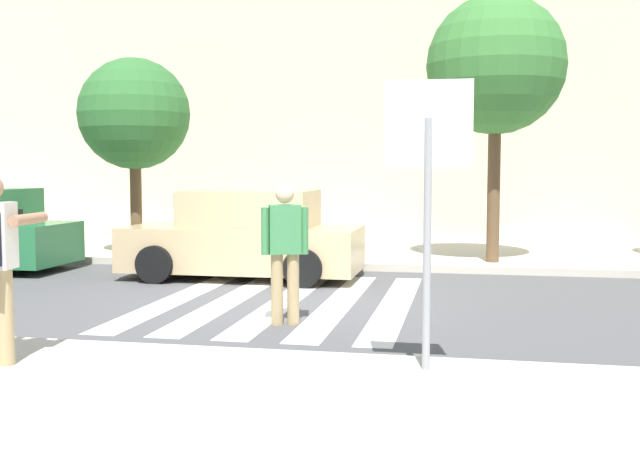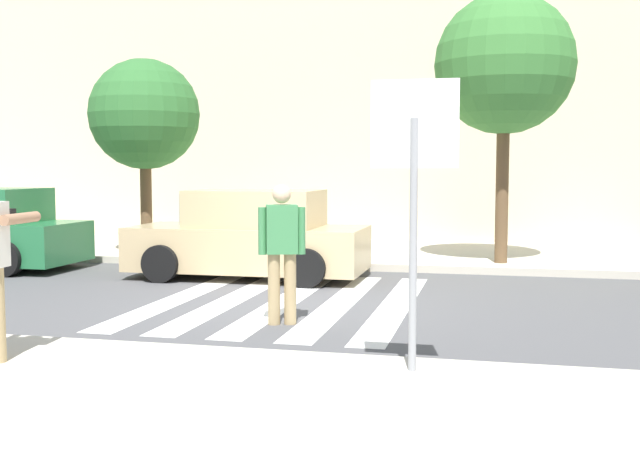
{
  "view_description": "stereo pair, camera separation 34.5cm",
  "coord_description": "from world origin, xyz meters",
  "px_view_note": "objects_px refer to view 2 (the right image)",
  "views": [
    {
      "loc": [
        2.58,
        -10.23,
        1.91
      ],
      "look_at": [
        0.6,
        -0.2,
        1.1
      ],
      "focal_mm": 42.0,
      "sensor_mm": 36.0,
      "label": 1
    },
    {
      "loc": [
        2.91,
        -10.16,
        1.91
      ],
      "look_at": [
        0.6,
        -0.2,
        1.1
      ],
      "focal_mm": 42.0,
      "sensor_mm": 36.0,
      "label": 2
    }
  ],
  "objects_px": {
    "stop_sign": "(414,160)",
    "pedestrian_crossing": "(282,246)",
    "street_tree_west": "(145,115)",
    "street_tree_center": "(504,65)",
    "parked_car_tan": "(251,237)"
  },
  "relations": [
    {
      "from": "stop_sign",
      "to": "pedestrian_crossing",
      "type": "bearing_deg",
      "value": 129.18
    },
    {
      "from": "street_tree_west",
      "to": "street_tree_center",
      "type": "height_order",
      "value": "street_tree_center"
    },
    {
      "from": "parked_car_tan",
      "to": "street_tree_west",
      "type": "bearing_deg",
      "value": 146.2
    },
    {
      "from": "street_tree_west",
      "to": "parked_car_tan",
      "type": "bearing_deg",
      "value": -33.8
    },
    {
      "from": "stop_sign",
      "to": "street_tree_center",
      "type": "xyz_separation_m",
      "value": [
        0.83,
        8.01,
        1.85
      ]
    },
    {
      "from": "parked_car_tan",
      "to": "street_tree_center",
      "type": "xyz_separation_m",
      "value": [
        4.3,
        2.07,
        3.12
      ]
    },
    {
      "from": "parked_car_tan",
      "to": "street_tree_center",
      "type": "height_order",
      "value": "street_tree_center"
    },
    {
      "from": "pedestrian_crossing",
      "to": "parked_car_tan",
      "type": "height_order",
      "value": "pedestrian_crossing"
    },
    {
      "from": "pedestrian_crossing",
      "to": "street_tree_center",
      "type": "xyz_separation_m",
      "value": [
        2.67,
        5.75,
        2.87
      ]
    },
    {
      "from": "stop_sign",
      "to": "street_tree_west",
      "type": "xyz_separation_m",
      "value": [
        -6.43,
        7.92,
        1.04
      ]
    },
    {
      "from": "pedestrian_crossing",
      "to": "street_tree_center",
      "type": "bearing_deg",
      "value": 65.05
    },
    {
      "from": "street_tree_west",
      "to": "street_tree_center",
      "type": "xyz_separation_m",
      "value": [
        7.26,
        0.09,
        0.81
      ]
    },
    {
      "from": "street_tree_center",
      "to": "pedestrian_crossing",
      "type": "bearing_deg",
      "value": -114.95
    },
    {
      "from": "stop_sign",
      "to": "street_tree_center",
      "type": "distance_m",
      "value": 8.27
    },
    {
      "from": "stop_sign",
      "to": "street_tree_center",
      "type": "relative_size",
      "value": 0.51
    }
  ]
}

